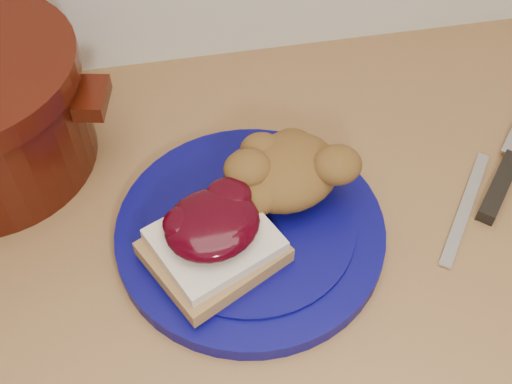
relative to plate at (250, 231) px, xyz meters
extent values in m
cylinder|color=#070551|center=(0.00, 0.00, 0.00)|extent=(0.37, 0.37, 0.02)
cube|color=olive|center=(-0.04, -0.03, 0.02)|extent=(0.16, 0.15, 0.02)
cube|color=beige|center=(-0.04, -0.03, 0.04)|extent=(0.14, 0.14, 0.01)
ellipsoid|color=black|center=(-0.04, -0.03, 0.06)|extent=(0.12, 0.12, 0.03)
ellipsoid|color=brown|center=(0.05, 0.04, 0.04)|extent=(0.15, 0.14, 0.06)
cube|color=black|center=(0.29, 0.01, 0.00)|extent=(0.08, 0.09, 0.02)
cube|color=silver|center=(0.24, -0.01, -0.01)|extent=(0.11, 0.15, 0.00)
cube|color=#340C05|center=(-0.15, 0.14, 0.09)|extent=(0.04, 0.06, 0.02)
cylinder|color=black|center=(-0.23, 0.19, 0.04)|extent=(0.06, 0.06, 0.10)
cylinder|color=black|center=(-0.23, 0.19, 0.10)|extent=(0.07, 0.07, 0.02)
camera|label=1|loc=(-0.07, -0.39, 0.56)|focal=45.00mm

